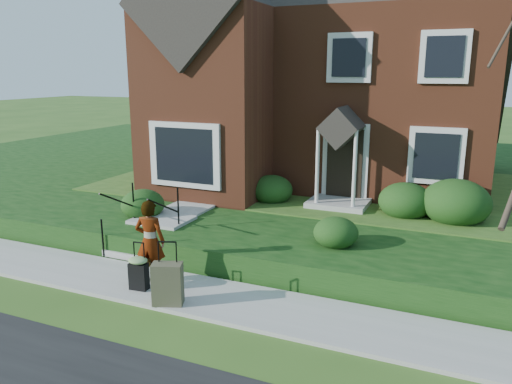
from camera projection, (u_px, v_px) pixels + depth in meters
The scene contains 10 objects.
ground at pixel (205, 299), 9.59m from camera, with size 120.00×120.00×0.00m, color #2D5119.
sidewalk at pixel (205, 297), 9.58m from camera, with size 60.00×1.60×0.08m, color #9E9B93.
terrace at pixel (454, 186), 17.67m from camera, with size 44.00×20.00×0.60m, color black.
walkway at pixel (213, 196), 14.86m from camera, with size 1.20×6.00×0.06m, color #9E9B93.
main_house at pixel (334, 40), 16.98m from camera, with size 10.40×10.20×9.40m.
front_steps at pixel (152, 231), 12.09m from camera, with size 1.40×2.02×1.50m.
foundation_shrubs at pixel (327, 193), 13.25m from camera, with size 9.74×4.29×1.18m.
woman at pixel (150, 241), 9.99m from camera, with size 0.62×0.41×1.71m, color #999999.
suitcase_black at pixel (139, 271), 9.74m from camera, with size 0.43×0.36×0.96m.
suitcase_olive at pixel (168, 284), 9.11m from camera, with size 0.62×0.48×1.19m.
Camera 1 is at (4.42, -7.70, 4.27)m, focal length 35.00 mm.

